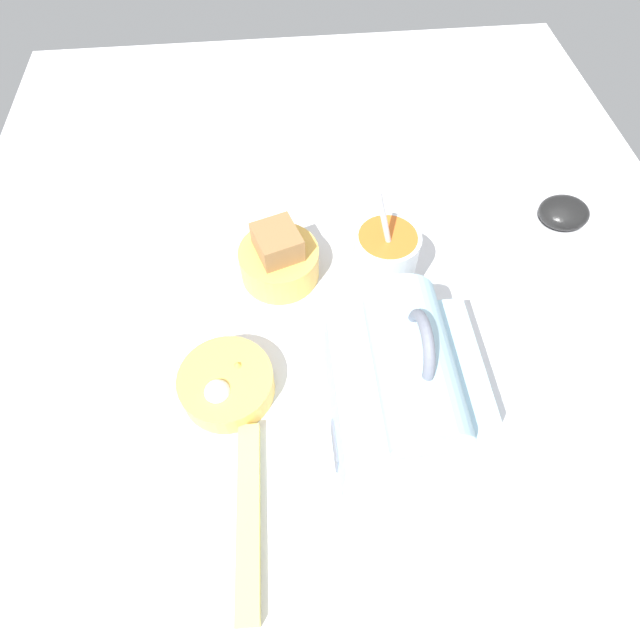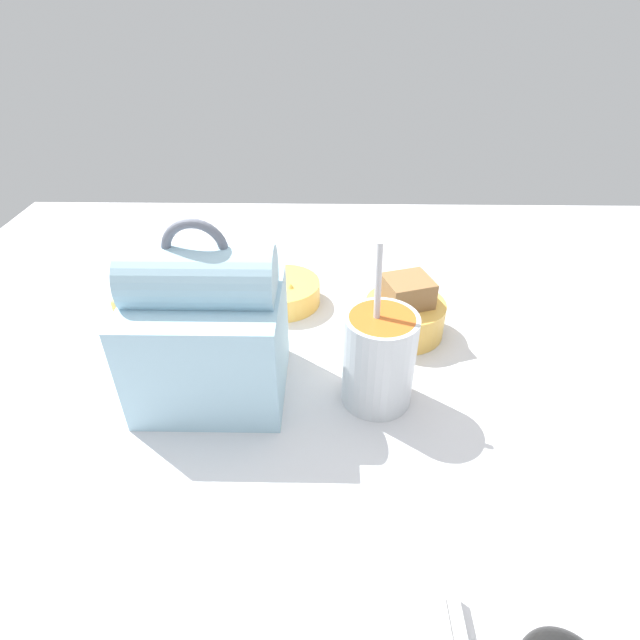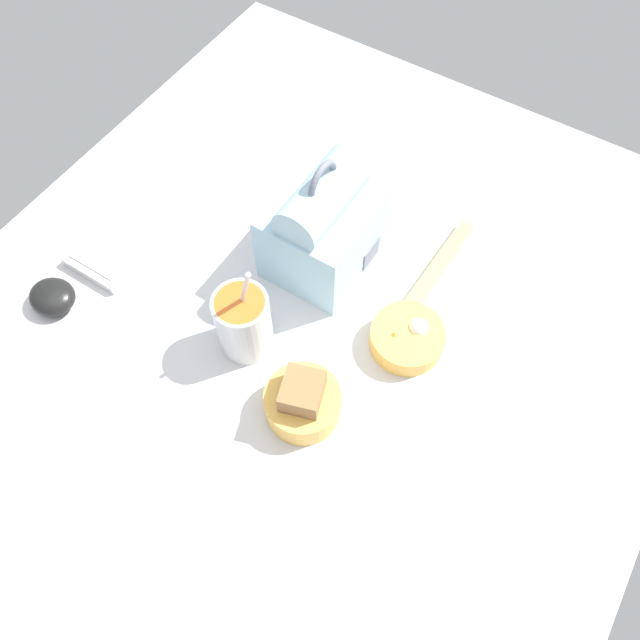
# 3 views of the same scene
# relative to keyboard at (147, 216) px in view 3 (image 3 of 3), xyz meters

# --- Properties ---
(desk_surface) EXTENTS (1.40, 1.10, 0.02)m
(desk_surface) POSITION_rel_keyboard_xyz_m (-0.09, -0.35, -0.02)
(desk_surface) COLOR silver
(desk_surface) RESTS_ON ground
(keyboard) EXTENTS (0.30, 0.11, 0.02)m
(keyboard) POSITION_rel_keyboard_xyz_m (0.00, 0.00, 0.00)
(keyboard) COLOR silver
(keyboard) RESTS_ON desk_surface
(lunch_bag) EXTENTS (0.17, 0.15, 0.22)m
(lunch_bag) POSITION_rel_keyboard_xyz_m (0.09, -0.30, 0.08)
(lunch_bag) COLOR #9EC6DB
(lunch_bag) RESTS_ON desk_surface
(soup_cup) EXTENTS (0.08, 0.08, 0.19)m
(soup_cup) POSITION_rel_keyboard_xyz_m (-0.10, -0.29, 0.05)
(soup_cup) COLOR silver
(soup_cup) RESTS_ON desk_surface
(bento_bowl_sandwich) EXTENTS (0.11, 0.11, 0.09)m
(bento_bowl_sandwich) POSITION_rel_keyboard_xyz_m (-0.15, -0.42, 0.02)
(bento_bowl_sandwich) COLOR #EAB24C
(bento_bowl_sandwich) RESTS_ON desk_surface
(bento_bowl_snacks) EXTENTS (0.11, 0.11, 0.05)m
(bento_bowl_snacks) POSITION_rel_keyboard_xyz_m (0.02, -0.50, 0.01)
(bento_bowl_snacks) COLOR #EAB24C
(bento_bowl_snacks) RESTS_ON desk_surface
(computer_mouse) EXTENTS (0.07, 0.08, 0.04)m
(computer_mouse) POSITION_rel_keyboard_xyz_m (-0.21, 0.01, 0.01)
(computer_mouse) COLOR black
(computer_mouse) RESTS_ON desk_surface
(chopstick_case) EXTENTS (0.20, 0.03, 0.02)m
(chopstick_case) POSITION_rel_keyboard_xyz_m (0.18, -0.48, -0.00)
(chopstick_case) COLOR #EFD666
(chopstick_case) RESTS_ON desk_surface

